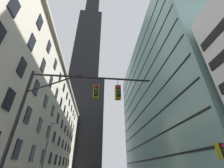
% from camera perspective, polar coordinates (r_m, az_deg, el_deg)
% --- Properties ---
extents(station_building, '(13.81, 68.19, 25.12)m').
position_cam_1_polar(station_building, '(39.82, -29.85, -11.25)').
color(station_building, beige).
rests_on(station_building, ground).
extents(dark_skyscraper, '(26.34, 26.34, 227.40)m').
position_cam_1_polar(dark_skyscraper, '(109.42, -10.04, 8.09)').
color(dark_skyscraper, black).
rests_on(dark_skyscraper, ground).
extents(glass_office_midrise, '(18.45, 51.16, 41.54)m').
position_cam_1_polar(glass_office_midrise, '(48.68, 21.37, -5.75)').
color(glass_office_midrise, gray).
rests_on(glass_office_midrise, ground).
extents(traffic_signal_mast, '(8.78, 0.63, 7.88)m').
position_cam_1_polar(traffic_signal_mast, '(10.01, -14.07, -6.81)').
color(traffic_signal_mast, black).
rests_on(traffic_signal_mast, sidewalk_left).
extents(traffic_light_near_right, '(0.40, 0.63, 3.39)m').
position_cam_1_polar(traffic_light_near_right, '(13.46, 37.49, -20.92)').
color(traffic_light_near_right, black).
rests_on(traffic_light_near_right, sidewalk_right).
extents(street_lamppost, '(2.47, 0.32, 7.82)m').
position_cam_1_polar(street_lamppost, '(23.41, -23.46, -21.29)').
color(street_lamppost, '#47474C').
rests_on(street_lamppost, sidewalk_left).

